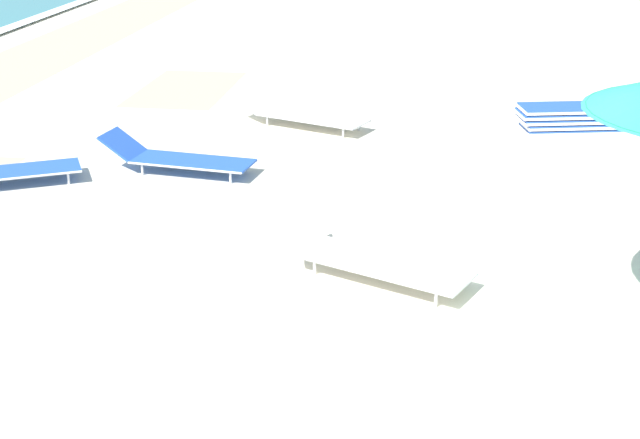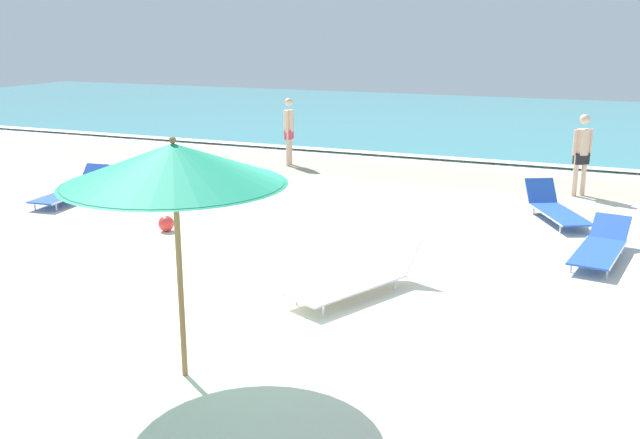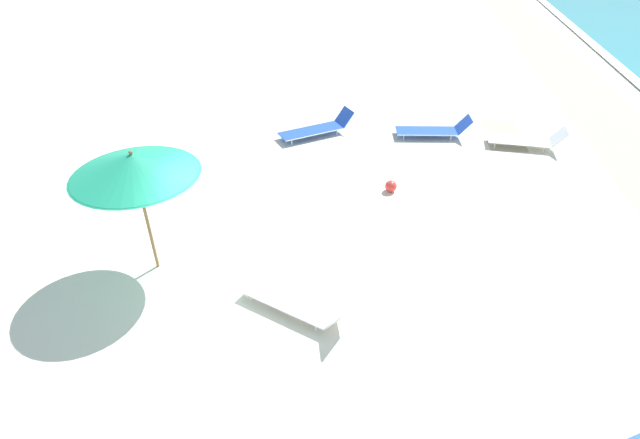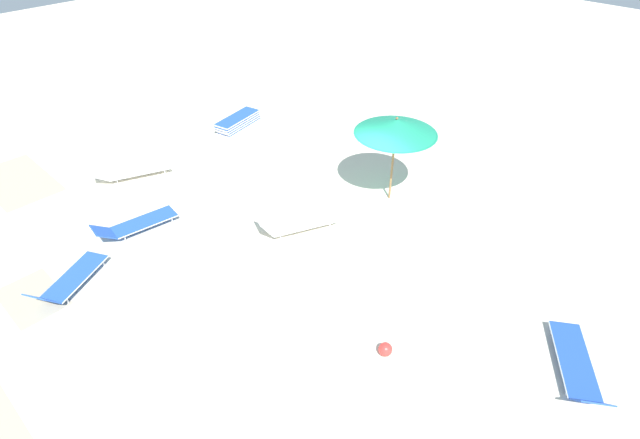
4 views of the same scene
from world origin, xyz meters
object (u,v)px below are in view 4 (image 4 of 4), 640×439
object	(u,v)px
sun_lounger_under_umbrella	(294,223)
sun_lounger_mid_beach_pair_a	(69,281)
sun_lounger_near_water_right	(131,171)
sun_lounger_mid_beach_pair_b	(136,224)
lounger_stack	(238,122)
beach_umbrella	(396,127)
beach_ball	(385,349)
sun_lounger_beside_umbrella	(577,367)

from	to	relation	value
sun_lounger_under_umbrella	sun_lounger_mid_beach_pair_a	size ratio (longest dim) A/B	1.05
sun_lounger_near_water_right	sun_lounger_mid_beach_pair_b	world-z (taller)	sun_lounger_mid_beach_pair_b
lounger_stack	sun_lounger_near_water_right	world-z (taller)	sun_lounger_near_water_right
beach_umbrella	lounger_stack	xyz separation A→B (m)	(6.78, 0.10, -2.04)
beach_umbrella	lounger_stack	bearing A→B (deg)	0.83
beach_ball	beach_umbrella	bearing A→B (deg)	-53.52
sun_lounger_mid_beach_pair_a	beach_ball	bearing A→B (deg)	-178.49
sun_lounger_near_water_right	sun_lounger_mid_beach_pair_b	xyz separation A→B (m)	(-2.54, 1.30, 0.01)
sun_lounger_under_umbrella	sun_lounger_beside_umbrella	world-z (taller)	sun_lounger_under_umbrella
sun_lounger_mid_beach_pair_b	beach_ball	distance (m)	7.34
lounger_stack	sun_lounger_under_umbrella	xyz separation A→B (m)	(-5.90, 2.85, 0.01)
sun_lounger_beside_umbrella	sun_lounger_mid_beach_pair_a	xyz separation A→B (m)	(9.27, 5.61, 0.01)
beach_umbrella	sun_lounger_mid_beach_pair_a	world-z (taller)	beach_umbrella
sun_lounger_near_water_right	beach_ball	distance (m)	9.77
sun_lounger_under_umbrella	beach_ball	bearing A→B (deg)	-176.16
lounger_stack	beach_ball	size ratio (longest dim) A/B	7.10
sun_lounger_beside_umbrella	sun_lounger_near_water_right	world-z (taller)	sun_lounger_beside_umbrella
beach_umbrella	sun_lounger_beside_umbrella	bearing A→B (deg)	159.08
lounger_stack	sun_lounger_mid_beach_pair_b	bearing A→B (deg)	104.56
sun_lounger_beside_umbrella	sun_lounger_mid_beach_pair_a	world-z (taller)	sun_lounger_mid_beach_pair_a
beach_umbrella	sun_lounger_near_water_right	size ratio (longest dim) A/B	1.08
sun_lounger_mid_beach_pair_a	sun_lounger_mid_beach_pair_b	bearing A→B (deg)	-95.47
beach_umbrella	beach_ball	xyz separation A→B (m)	(-3.34, 4.52, -2.11)
lounger_stack	sun_lounger_mid_beach_pair_b	world-z (taller)	sun_lounger_mid_beach_pair_b
sun_lounger_beside_umbrella	beach_ball	size ratio (longest dim) A/B	7.70
sun_lounger_under_umbrella	beach_ball	size ratio (longest dim) A/B	7.61
sun_lounger_mid_beach_pair_b	sun_lounger_mid_beach_pair_a	bearing A→B (deg)	119.90
beach_umbrella	sun_lounger_near_water_right	bearing A→B (deg)	35.17
sun_lounger_mid_beach_pair_a	beach_ball	world-z (taller)	sun_lounger_mid_beach_pair_a
sun_lounger_beside_umbrella	sun_lounger_near_water_right	size ratio (longest dim) A/B	0.93
sun_lounger_mid_beach_pair_b	beach_ball	bearing A→B (deg)	-161.59
sun_lounger_beside_umbrella	beach_umbrella	bearing A→B (deg)	-54.53
lounger_stack	sun_lounger_beside_umbrella	bearing A→B (deg)	157.76
sun_lounger_mid_beach_pair_b	sun_lounger_near_water_right	bearing A→B (deg)	-18.96
beach_umbrella	sun_lounger_beside_umbrella	world-z (taller)	beach_umbrella
sun_lounger_near_water_right	beach_ball	world-z (taller)	sun_lounger_near_water_right
beach_umbrella	sun_lounger_under_umbrella	distance (m)	3.68
beach_umbrella	sun_lounger_mid_beach_pair_b	size ratio (longest dim) A/B	1.16
sun_lounger_beside_umbrella	beach_ball	distance (m)	3.61
lounger_stack	beach_ball	bearing A→B (deg)	144.14
beach_umbrella	sun_lounger_under_umbrella	xyz separation A→B (m)	(0.88, 2.95, -2.03)
sun_lounger_near_water_right	sun_lounger_mid_beach_pair_b	distance (m)	2.86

